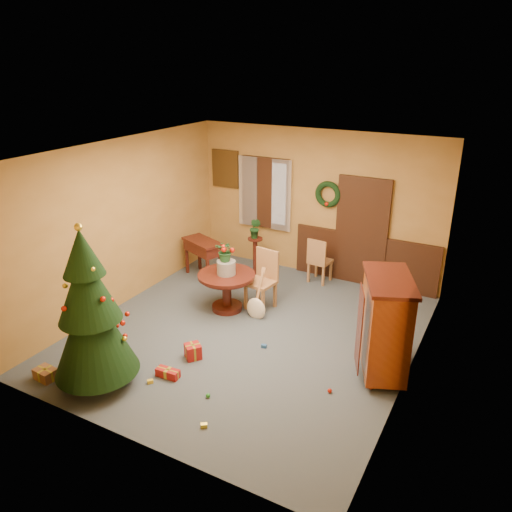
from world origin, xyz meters
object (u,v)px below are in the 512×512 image
Objects in this scene: dining_table at (227,285)px; christmas_tree at (90,312)px; chair_near at (263,277)px; sideboard at (385,323)px; writing_desk at (203,249)px.

christmas_tree is at bearing -99.11° from dining_table.
sideboard reaches higher than chair_near.
christmas_tree reaches higher than sideboard.
dining_table is at bearing -40.58° from writing_desk.
chair_near reaches higher than dining_table.
chair_near is at bearing 157.77° from sideboard.
dining_table is at bearing 80.89° from christmas_tree.
christmas_tree is 3.73m from writing_desk.
christmas_tree is at bearing -147.73° from sideboard.
chair_near is at bearing 39.28° from dining_table.
dining_table is 2.74m from christmas_tree.
chair_near is at bearing 73.15° from christmas_tree.
writing_desk is (-1.65, 0.58, 0.02)m from chair_near.
christmas_tree reaches higher than writing_desk.
chair_near is 1.09× the size of writing_desk.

